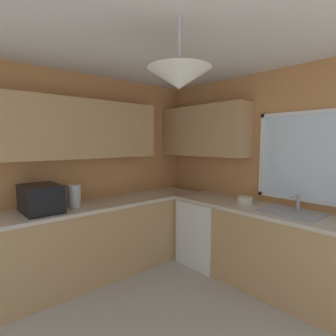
# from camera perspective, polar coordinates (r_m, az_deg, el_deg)

# --- Properties ---
(room_shell) EXTENTS (4.01, 3.71, 2.56)m
(room_shell) POSITION_cam_1_polar(r_m,az_deg,el_deg) (2.86, -1.61, 8.65)
(room_shell) COLOR #C6844C
(room_shell) RESTS_ON ground_plane
(counter_run_left) EXTENTS (0.65, 3.32, 0.91)m
(counter_run_left) POSITION_cam_1_polar(r_m,az_deg,el_deg) (3.48, -17.26, -14.78)
(counter_run_left) COLOR tan
(counter_run_left) RESTS_ON ground_plane
(counter_run_back) EXTENTS (3.10, 0.65, 0.91)m
(counter_run_back) POSITION_cam_1_polar(r_m,az_deg,el_deg) (3.24, 25.41, -16.62)
(counter_run_back) COLOR tan
(counter_run_back) RESTS_ON ground_plane
(dishwasher) EXTENTS (0.60, 0.60, 0.86)m
(dishwasher) POSITION_cam_1_polar(r_m,az_deg,el_deg) (3.81, 8.23, -13.14)
(dishwasher) COLOR white
(dishwasher) RESTS_ON ground_plane
(microwave) EXTENTS (0.48, 0.36, 0.29)m
(microwave) POSITION_cam_1_polar(r_m,az_deg,el_deg) (3.17, -25.30, -5.84)
(microwave) COLOR black
(microwave) RESTS_ON counter_run_left
(kettle) EXTENTS (0.14, 0.14, 0.26)m
(kettle) POSITION_cam_1_polar(r_m,az_deg,el_deg) (3.27, -19.21, -5.60)
(kettle) COLOR #B7B7BC
(kettle) RESTS_ON counter_run_left
(sink_assembly) EXTENTS (0.59, 0.40, 0.19)m
(sink_assembly) POSITION_cam_1_polar(r_m,az_deg,el_deg) (3.13, 24.63, -8.46)
(sink_assembly) COLOR #9EA0A5
(sink_assembly) RESTS_ON counter_run_back
(bowl) EXTENTS (0.18, 0.18, 0.09)m
(bowl) POSITION_cam_1_polar(r_m,az_deg,el_deg) (3.38, 15.92, -6.57)
(bowl) COLOR beige
(bowl) RESTS_ON counter_run_back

